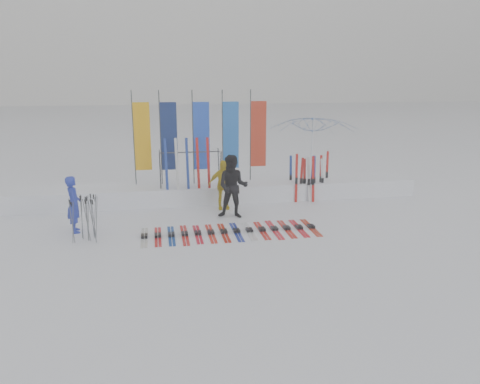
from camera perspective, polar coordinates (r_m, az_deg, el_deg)
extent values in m
plane|color=white|center=(12.24, 0.42, -6.39)|extent=(120.00, 120.00, 0.00)
cube|color=white|center=(16.50, -2.55, 0.11)|extent=(14.00, 1.60, 0.60)
imported|color=#1C2CA8|center=(13.74, -19.60, -1.43)|extent=(0.51, 0.66, 1.60)
imported|color=black|center=(14.24, -0.88, 0.65)|extent=(1.12, 0.98, 1.95)
imported|color=gold|center=(15.22, -2.10, 0.89)|extent=(0.96, 0.42, 1.62)
imported|color=white|center=(17.64, 8.90, 4.70)|extent=(3.69, 3.74, 2.91)
cube|color=#B0B2B7|center=(12.96, -11.59, -5.33)|extent=(0.17, 1.62, 0.07)
cube|color=#B50E13|center=(12.96, -9.98, -5.27)|extent=(0.17, 1.58, 0.07)
cube|color=navy|center=(12.96, -8.37, -5.20)|extent=(0.17, 1.61, 0.07)
cube|color=#B6120E|center=(12.97, -6.77, -5.12)|extent=(0.17, 1.69, 0.07)
cube|color=red|center=(13.00, -5.16, -5.04)|extent=(0.17, 1.56, 0.07)
cube|color=red|center=(13.03, -3.57, -4.96)|extent=(0.17, 1.60, 0.07)
cube|color=#B41D0E|center=(13.08, -1.99, -4.87)|extent=(0.17, 1.62, 0.07)
cube|color=navy|center=(13.13, -0.42, -4.78)|extent=(0.17, 1.65, 0.07)
cube|color=silver|center=(13.19, 1.14, -4.69)|extent=(0.17, 1.60, 0.07)
cube|color=red|center=(13.27, 2.68, -4.60)|extent=(0.17, 1.58, 0.07)
cube|color=red|center=(13.35, 4.20, -4.50)|extent=(0.17, 1.69, 0.07)
cube|color=red|center=(13.44, 5.70, -4.40)|extent=(0.17, 1.60, 0.07)
cube|color=red|center=(13.54, 7.18, -4.30)|extent=(0.17, 1.59, 0.07)
cube|color=#B7240E|center=(13.65, 8.64, -4.20)|extent=(0.17, 1.58, 0.07)
cylinder|color=#595B60|center=(12.94, -18.01, -3.06)|extent=(0.09, 0.04, 1.24)
cylinder|color=#595B60|center=(12.95, -18.16, -3.08)|extent=(0.02, 0.15, 1.22)
cylinder|color=#595B60|center=(13.00, -18.13, -3.20)|extent=(0.03, 0.07, 1.15)
cylinder|color=#595B60|center=(13.15, -18.72, -2.90)|extent=(0.09, 0.13, 1.21)
cylinder|color=#595B60|center=(12.85, -17.58, -3.29)|extent=(0.14, 0.05, 1.17)
cylinder|color=#595B60|center=(13.09, -17.27, -2.81)|extent=(0.15, 0.12, 1.23)
cylinder|color=#595B60|center=(13.11, -18.73, -2.93)|extent=(0.02, 0.09, 1.23)
cylinder|color=#595B60|center=(12.91, -18.19, -3.27)|extent=(0.13, 0.04, 1.17)
cylinder|color=#595B60|center=(12.83, -19.69, -3.56)|extent=(0.13, 0.10, 1.14)
cylinder|color=#595B60|center=(13.14, -17.09, -2.94)|extent=(0.12, 0.08, 1.15)
cylinder|color=#595B60|center=(12.72, -17.39, -3.42)|extent=(0.07, 0.04, 1.20)
cylinder|color=#595B60|center=(13.28, -17.60, -2.65)|extent=(0.03, 0.14, 1.21)
cylinder|color=#595B60|center=(12.92, -19.83, -3.35)|extent=(0.10, 0.11, 1.19)
cylinder|color=#383A3F|center=(16.29, -12.83, 6.40)|extent=(0.04, 0.04, 3.20)
cube|color=#F0A90C|center=(16.27, -11.82, 6.62)|extent=(0.55, 0.03, 2.30)
cylinder|color=#383A3F|center=(16.18, -9.66, 6.50)|extent=(0.04, 0.04, 3.20)
cube|color=navy|center=(16.18, -8.64, 6.72)|extent=(0.55, 0.03, 2.30)
cylinder|color=#383A3F|center=(16.12, -5.74, 6.60)|extent=(0.04, 0.04, 3.20)
cube|color=blue|center=(16.14, -4.72, 6.81)|extent=(0.55, 0.03, 2.30)
cylinder|color=#383A3F|center=(16.26, -2.14, 6.72)|extent=(0.04, 0.04, 3.20)
cube|color=blue|center=(16.29, -1.12, 6.92)|extent=(0.55, 0.03, 2.30)
cylinder|color=#383A3F|center=(16.59, 1.28, 6.88)|extent=(0.04, 0.04, 3.20)
cube|color=red|center=(16.64, 2.27, 7.07)|extent=(0.55, 0.03, 2.30)
cylinder|color=#383A3F|center=(15.52, -9.70, 2.53)|extent=(0.04, 0.30, 1.23)
cylinder|color=#383A3F|center=(16.01, -9.72, 2.88)|extent=(0.04, 0.30, 1.23)
cylinder|color=#383A3F|center=(15.66, -2.36, 2.82)|extent=(0.04, 0.30, 1.23)
cylinder|color=#383A3F|center=(16.15, -2.61, 3.16)|extent=(0.04, 0.30, 1.23)
cylinder|color=#383A3F|center=(15.71, -6.13, 4.84)|extent=(2.00, 0.04, 0.04)
cube|color=silver|center=(16.25, 8.40, 1.50)|extent=(0.09, 0.03, 1.57)
cube|color=navy|center=(16.92, 6.20, 1.95)|extent=(0.09, 0.03, 1.49)
cube|color=navy|center=(16.53, 9.03, 1.69)|extent=(0.09, 0.03, 1.57)
cube|color=silver|center=(16.67, 10.01, 1.56)|extent=(0.09, 0.02, 1.46)
cube|color=red|center=(16.40, 7.46, 1.58)|extent=(0.09, 0.03, 1.52)
cube|color=red|center=(16.74, 9.81, 1.81)|extent=(0.09, 0.04, 1.56)
cube|color=red|center=(16.10, 6.89, 1.67)|extent=(0.09, 0.04, 1.70)
cube|color=silver|center=(16.50, 7.82, 1.52)|extent=(0.09, 0.04, 1.46)
cube|color=red|center=(16.45, 7.87, 1.51)|extent=(0.09, 0.04, 1.47)
cube|color=red|center=(17.47, 10.55, 2.34)|extent=(0.09, 0.04, 1.59)
cube|color=navy|center=(16.33, 8.77, 1.64)|extent=(0.09, 0.03, 1.62)
cube|color=red|center=(16.17, 8.90, 1.52)|extent=(0.09, 0.03, 1.62)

